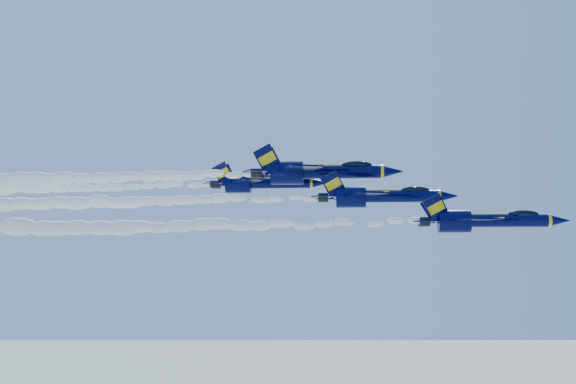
# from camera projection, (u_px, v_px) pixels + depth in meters

# --- Properties ---
(jet_lead) EXTENTS (15.07, 12.36, 5.60)m
(jet_lead) POSITION_uv_depth(u_px,v_px,m) (484.00, 220.00, 65.31)
(jet_lead) COLOR #010432
(smoke_trail_jet_lead) EXTENTS (44.38, 1.92, 1.73)m
(smoke_trail_jet_lead) POSITION_uv_depth(u_px,v_px,m) (208.00, 226.00, 68.03)
(smoke_trail_jet_lead) COLOR white
(jet_second) EXTENTS (16.23, 13.31, 6.03)m
(jet_second) POSITION_uv_depth(u_px,v_px,m) (379.00, 196.00, 74.71)
(jet_second) COLOR #010432
(smoke_trail_jet_second) EXTENTS (44.38, 2.07, 1.86)m
(smoke_trail_jet_second) POSITION_uv_depth(u_px,v_px,m) (136.00, 202.00, 77.48)
(smoke_trail_jet_second) COLOR white
(jet_third) EXTENTS (19.43, 15.94, 7.22)m
(jet_third) POSITION_uv_depth(u_px,v_px,m) (317.00, 172.00, 82.01)
(jet_third) COLOR #010432
(smoke_trail_jet_third) EXTENTS (44.38, 2.48, 2.23)m
(smoke_trail_jet_third) POSITION_uv_depth(u_px,v_px,m) (87.00, 178.00, 84.91)
(smoke_trail_jet_third) COLOR white
(jet_fourth) EXTENTS (16.70, 13.70, 6.20)m
(jet_fourth) POSITION_uv_depth(u_px,v_px,m) (262.00, 183.00, 90.90)
(jet_fourth) COLOR #010432
(smoke_trail_jet_fourth) EXTENTS (44.38, 2.13, 1.91)m
(smoke_trail_jet_fourth) POSITION_uv_depth(u_px,v_px,m) (63.00, 188.00, 93.68)
(smoke_trail_jet_fourth) COLOR white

